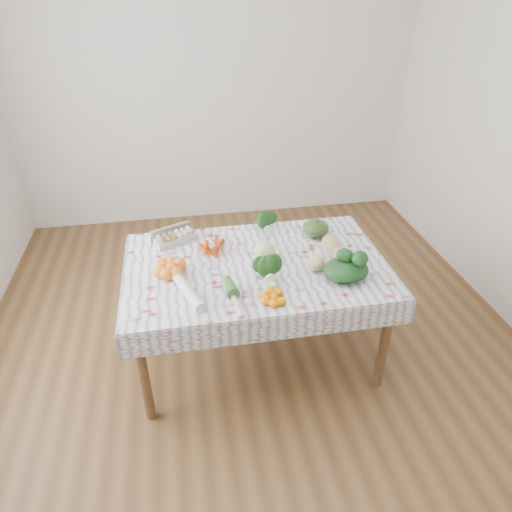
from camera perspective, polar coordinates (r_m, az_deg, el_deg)
The scene contains 17 objects.
ground at distance 3.38m, azimuth 0.00°, elevation -11.85°, with size 4.50×4.50×0.00m, color brown.
wall_back at distance 4.76m, azimuth -5.14°, elevation 20.54°, with size 4.00×0.04×2.80m, color silver.
dining_table at distance 2.95m, azimuth 0.00°, elevation -2.33°, with size 1.60×1.00×0.75m.
tablecloth at distance 2.91m, azimuth 0.00°, elevation -1.07°, with size 1.66×1.06×0.01m, color white.
egg_carton at distance 3.15m, azimuth -10.02°, elevation 2.18°, with size 0.28×0.11×0.08m, color #B6B6B1.
carrot_bunch at distance 3.03m, azimuth -5.45°, elevation 0.91°, with size 0.24×0.22×0.04m, color #C63F09.
kale_bunch at distance 3.24m, azimuth 1.38°, elevation 4.14°, with size 0.15×0.13×0.13m, color #183B13.
kabocha_squash at distance 3.21m, azimuth 7.47°, elevation 3.46°, with size 0.18×0.18×0.12m, color #374E24.
cabbage at distance 2.90m, azimuth 1.11°, elevation 0.56°, with size 0.14×0.14×0.14m, color #B8D287.
butternut_squash at distance 2.98m, azimuth 9.95°, elevation 0.89°, with size 0.13×0.28×0.13m, color tan.
orange_cluster at distance 2.83m, azimuth -10.55°, elevation -1.51°, with size 0.26×0.26×0.09m, color orange.
broccoli at distance 2.73m, azimuth 1.38°, elevation -2.03°, with size 0.15×0.15×0.11m, color #1A4515.
mandarin_cluster at distance 2.58m, azimuth 2.28°, elevation -5.11°, with size 0.18×0.18×0.06m, color #FC8700.
grapefruit at distance 2.84m, azimuth 7.55°, elevation -0.87°, with size 0.10×0.10×0.10m, color #D4CB74.
spinach_bag at distance 2.79m, azimuth 11.16°, elevation -1.72°, with size 0.28×0.22×0.12m, color black.
daikon at distance 2.66m, azimuth -8.69°, elevation -4.14°, with size 0.06×0.06×0.43m, color white.
leek at distance 2.58m, azimuth -2.74°, elevation -5.30°, with size 0.04×0.04×0.34m, color beige.
Camera 1 is at (-0.43, -2.39, 2.35)m, focal length 32.00 mm.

